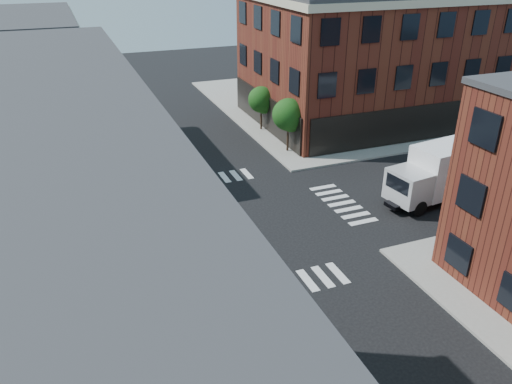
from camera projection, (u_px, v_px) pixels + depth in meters
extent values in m
plane|color=black|center=(245.00, 222.00, 31.63)|extent=(120.00, 120.00, 0.00)
cube|color=gray|center=(356.00, 102.00, 56.01)|extent=(30.00, 30.00, 0.15)
cube|color=#4C1A13|center=(384.00, 57.00, 49.05)|extent=(25.00, 16.00, 12.00)
cylinder|color=black|center=(288.00, 142.00, 42.05)|extent=(0.18, 0.18, 1.47)
cylinder|color=black|center=(288.00, 134.00, 41.72)|extent=(0.12, 0.12, 1.47)
sphere|color=#12390F|center=(288.00, 115.00, 40.98)|extent=(2.69, 2.69, 2.69)
sphere|color=#12390F|center=(291.00, 121.00, 41.22)|extent=(1.85, 1.85, 1.85)
cylinder|color=black|center=(261.00, 122.00, 47.09)|extent=(0.18, 0.18, 1.33)
cylinder|color=black|center=(261.00, 115.00, 46.80)|extent=(0.12, 0.12, 1.33)
sphere|color=#12390F|center=(261.00, 100.00, 46.13)|extent=(2.43, 2.43, 2.43)
sphere|color=#12390F|center=(264.00, 105.00, 46.35)|extent=(1.67, 1.67, 1.67)
cylinder|color=black|center=(157.00, 274.00, 22.71)|extent=(0.12, 0.12, 4.60)
cylinder|color=black|center=(160.00, 309.00, 23.60)|extent=(0.28, 0.28, 0.30)
cube|color=#053819|center=(167.00, 256.00, 22.52)|extent=(1.10, 0.03, 0.22)
cube|color=#053819|center=(152.00, 247.00, 22.69)|extent=(0.03, 1.10, 0.22)
imported|color=black|center=(161.00, 241.00, 22.20)|extent=(0.22, 0.18, 1.10)
imported|color=black|center=(150.00, 240.00, 22.27)|extent=(0.18, 0.22, 1.10)
cube|color=white|center=(454.00, 166.00, 34.06)|extent=(6.47, 3.45, 3.30)
cube|color=maroon|center=(470.00, 173.00, 32.99)|extent=(2.33, 0.35, 0.74)
cube|color=maroon|center=(439.00, 159.00, 35.12)|extent=(2.33, 0.35, 0.74)
cube|color=#BDBEC0|center=(409.00, 186.00, 32.56)|extent=(2.44, 2.81, 2.13)
cube|color=black|center=(398.00, 184.00, 31.96)|extent=(0.37, 2.02, 0.96)
cube|color=black|center=(436.00, 192.00, 34.25)|extent=(8.58, 2.17, 0.27)
cylinder|color=black|center=(419.00, 208.00, 32.18)|extent=(1.10, 0.51, 1.06)
cylinder|color=black|center=(395.00, 195.00, 33.93)|extent=(1.10, 0.51, 1.06)
cylinder|color=black|center=(460.00, 195.00, 33.84)|extent=(1.10, 0.51, 1.06)
cylinder|color=black|center=(435.00, 183.00, 35.59)|extent=(1.10, 0.51, 1.06)
cylinder|color=black|center=(486.00, 188.00, 34.94)|extent=(1.10, 0.51, 1.06)
cylinder|color=black|center=(460.00, 176.00, 36.70)|extent=(1.10, 0.51, 1.06)
cube|color=orange|center=(222.00, 254.00, 28.31)|extent=(0.38, 0.38, 0.04)
cone|color=orange|center=(222.00, 249.00, 28.17)|extent=(0.36, 0.36, 0.65)
cylinder|color=white|center=(222.00, 248.00, 28.13)|extent=(0.25, 0.25, 0.07)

